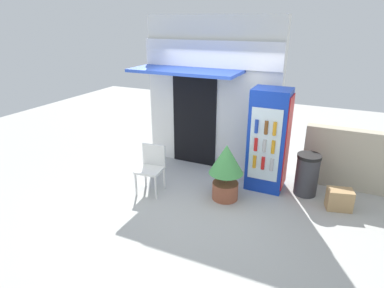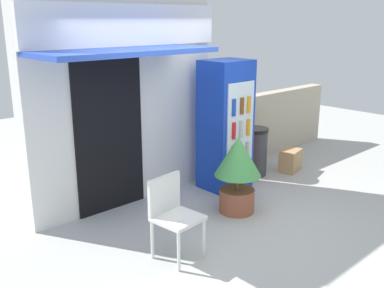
{
  "view_description": "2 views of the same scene",
  "coord_description": "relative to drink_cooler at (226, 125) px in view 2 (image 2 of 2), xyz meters",
  "views": [
    {
      "loc": [
        2.15,
        -4.76,
        3.04
      ],
      "look_at": [
        -0.16,
        0.24,
        0.92
      ],
      "focal_mm": 30.26,
      "sensor_mm": 36.0,
      "label": 1
    },
    {
      "loc": [
        -3.6,
        -3.43,
        2.49
      ],
      "look_at": [
        -0.05,
        0.42,
        1.0
      ],
      "focal_mm": 41.31,
      "sensor_mm": 36.0,
      "label": 2
    }
  ],
  "objects": [
    {
      "name": "ground",
      "position": [
        -1.09,
        -0.91,
        -0.96
      ],
      "size": [
        16.0,
        16.0,
        0.0
      ],
      "primitive_type": "plane",
      "color": "#B2B2AD"
    },
    {
      "name": "storefront_building",
      "position": [
        -1.39,
        0.57,
        0.66
      ],
      "size": [
        2.89,
        1.18,
        3.14
      ],
      "color": "silver",
      "rests_on": "ground"
    },
    {
      "name": "drink_cooler",
      "position": [
        0.0,
        0.0,
        0.0
      ],
      "size": [
        0.69,
        0.62,
        1.92
      ],
      "color": "#1438B2",
      "rests_on": "ground"
    },
    {
      "name": "plastic_chair",
      "position": [
        -1.91,
        -1.02,
        -0.44
      ],
      "size": [
        0.5,
        0.49,
        0.88
      ],
      "color": "silver",
      "rests_on": "ground"
    },
    {
      "name": "potted_plant_near_shop",
      "position": [
        -0.56,
        -0.74,
        -0.35
      ],
      "size": [
        0.61,
        0.61,
        1.04
      ],
      "color": "#995138",
      "rests_on": "ground"
    },
    {
      "name": "trash_bin",
      "position": [
        0.74,
        0.04,
        -0.57
      ],
      "size": [
        0.43,
        0.43,
        0.79
      ],
      "color": "#38383D",
      "rests_on": "ground"
    },
    {
      "name": "stone_boundary_wall",
      "position": [
        2.02,
        0.64,
        -0.38
      ],
      "size": [
        2.85,
        0.23,
        1.17
      ],
      "primitive_type": "cube",
      "color": "#B7AD93",
      "rests_on": "ground"
    },
    {
      "name": "cardboard_box",
      "position": [
        1.33,
        -0.26,
        -0.78
      ],
      "size": [
        0.46,
        0.36,
        0.37
      ],
      "primitive_type": "cube",
      "rotation": [
        0.0,
        0.0,
        0.25
      ],
      "color": "tan",
      "rests_on": "ground"
    }
  ]
}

